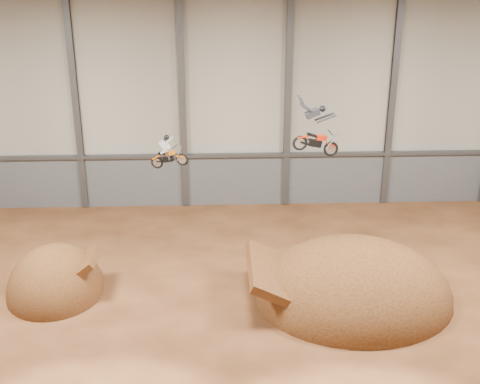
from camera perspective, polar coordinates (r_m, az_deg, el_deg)
name	(u,v)px	position (r m, az deg, el deg)	size (l,w,h in m)	color
floor	(245,333)	(32.00, 0.44, -11.96)	(40.00, 40.00, 0.00)	#492613
back_wall	(235,103)	(42.74, -0.42, 7.63)	(40.00, 0.10, 14.00)	#ACA798
ceiling	(246,31)	(26.58, 0.54, 13.60)	(40.00, 40.00, 0.00)	black
lower_band_back	(235,180)	(44.33, -0.40, 1.04)	(39.80, 0.18, 3.50)	#57595F
steel_rail	(235,155)	(43.55, -0.40, 3.16)	(39.80, 0.35, 0.20)	#47494F
steel_column_1	(76,105)	(43.43, -13.82, 7.21)	(0.40, 0.36, 13.90)	#47494F
steel_column_2	(182,104)	(42.59, -4.94, 7.48)	(0.40, 0.36, 13.90)	#47494F
steel_column_3	(288,103)	(42.78, 4.10, 7.58)	(0.40, 0.36, 13.90)	#47494F
steel_column_4	(392,102)	(43.99, 12.84, 7.50)	(0.40, 0.36, 13.90)	#47494F
takeoff_ramp	(56,292)	(36.38, -15.41, -8.19)	(4.93, 5.69, 4.93)	#3E210F
landing_ramp	(353,298)	(35.06, 9.62, -8.90)	(10.05, 8.89, 5.80)	#3E210F
fmx_rider_a	(170,150)	(34.81, -5.97, 3.61)	(2.09, 0.80, 1.89)	#E36304
fmx_rider_b	(315,127)	(33.17, 6.39, 5.55)	(3.18, 0.91, 2.73)	#B6210A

